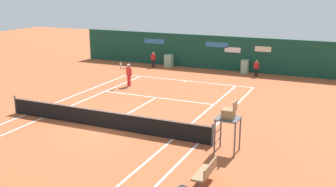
% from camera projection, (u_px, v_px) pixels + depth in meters
% --- Properties ---
extents(ground_plane, '(80.00, 80.00, 0.01)m').
position_uv_depth(ground_plane, '(109.00, 124.00, 21.67)').
color(ground_plane, '#A8512D').
extents(tennis_net, '(12.10, 0.10, 1.07)m').
position_uv_depth(tennis_net, '(103.00, 118.00, 21.03)').
color(tennis_net, '#4C4C51').
rests_on(tennis_net, ground_plane).
extents(sponsor_back_wall, '(25.00, 1.02, 2.97)m').
position_uv_depth(sponsor_back_wall, '(208.00, 53.00, 35.74)').
color(sponsor_back_wall, '#144233').
rests_on(sponsor_back_wall, ground_plane).
extents(umpire_chair, '(1.00, 1.00, 2.42)m').
position_uv_depth(umpire_chair, '(229.00, 118.00, 17.65)').
color(umpire_chair, '#47474C').
rests_on(umpire_chair, ground_plane).
extents(player_bench, '(0.54, 1.43, 0.88)m').
position_uv_depth(player_bench, '(206.00, 171.00, 15.05)').
color(player_bench, '#38383D').
rests_on(player_bench, ground_plane).
extents(player_on_baseline, '(0.80, 0.68, 1.87)m').
position_uv_depth(player_on_baseline, '(129.00, 73.00, 29.58)').
color(player_on_baseline, red).
rests_on(player_on_baseline, ground_plane).
extents(ball_kid_right_post, '(0.44, 0.22, 1.34)m').
position_uv_depth(ball_kid_right_post, '(256.00, 67.00, 32.74)').
color(ball_kid_right_post, black).
rests_on(ball_kid_right_post, ground_plane).
extents(ball_kid_left_post, '(0.46, 0.21, 1.38)m').
position_uv_depth(ball_kid_left_post, '(153.00, 59.00, 36.43)').
color(ball_kid_left_post, black).
rests_on(ball_kid_left_post, ground_plane).
extents(tennis_ball_by_sideline, '(0.07, 0.07, 0.07)m').
position_uv_depth(tennis_ball_by_sideline, '(212.00, 86.00, 29.79)').
color(tennis_ball_by_sideline, '#CCE033').
rests_on(tennis_ball_by_sideline, ground_plane).
extents(tennis_ball_near_service_line, '(0.07, 0.07, 0.07)m').
position_uv_depth(tennis_ball_near_service_line, '(75.00, 109.00, 24.26)').
color(tennis_ball_near_service_line, '#CCE033').
rests_on(tennis_ball_near_service_line, ground_plane).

